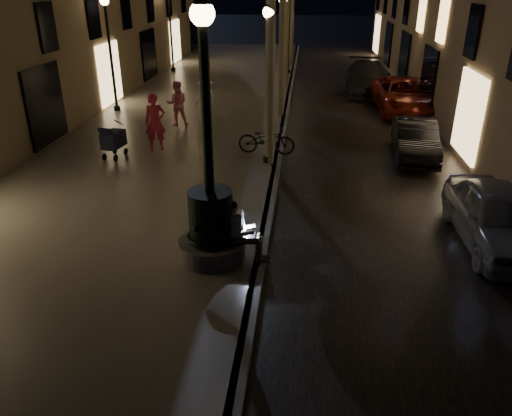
# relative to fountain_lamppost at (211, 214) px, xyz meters

# --- Properties ---
(ground) EXTENTS (120.00, 120.00, 0.00)m
(ground) POSITION_rel_fountain_lamppost_xyz_m (1.00, 13.00, -1.21)
(ground) COLOR black
(ground) RESTS_ON ground
(cobble_lane) EXTENTS (6.00, 45.00, 0.02)m
(cobble_lane) POSITION_rel_fountain_lamppost_xyz_m (4.00, 13.00, -1.20)
(cobble_lane) COLOR black
(cobble_lane) RESTS_ON ground
(promenade) EXTENTS (8.00, 45.00, 0.20)m
(promenade) POSITION_rel_fountain_lamppost_xyz_m (-3.00, 13.00, -1.11)
(promenade) COLOR slate
(promenade) RESTS_ON ground
(curb_strip) EXTENTS (0.25, 45.00, 0.20)m
(curb_strip) POSITION_rel_fountain_lamppost_xyz_m (1.00, 13.00, -1.11)
(curb_strip) COLOR #59595B
(curb_strip) RESTS_ON ground
(fountain_lamppost) EXTENTS (1.40, 1.40, 5.21)m
(fountain_lamppost) POSITION_rel_fountain_lamppost_xyz_m (0.00, 0.00, 0.00)
(fountain_lamppost) COLOR #59595B
(fountain_lamppost) RESTS_ON promenade
(seated_man_laptop) EXTENTS (0.93, 0.32, 1.30)m
(seated_man_laptop) POSITION_rel_fountain_lamppost_xyz_m (0.61, 0.00, -0.32)
(seated_man_laptop) COLOR gray
(seated_man_laptop) RESTS_ON promenade
(lamp_curb_a) EXTENTS (0.36, 0.36, 4.81)m
(lamp_curb_a) POSITION_rel_fountain_lamppost_xyz_m (0.70, 6.00, 2.02)
(lamp_curb_a) COLOR black
(lamp_curb_a) RESTS_ON promenade
(lamp_curb_b) EXTENTS (0.36, 0.36, 4.81)m
(lamp_curb_b) POSITION_rel_fountain_lamppost_xyz_m (0.70, 14.00, 2.02)
(lamp_curb_b) COLOR black
(lamp_curb_b) RESTS_ON promenade
(lamp_curb_c) EXTENTS (0.36, 0.36, 4.81)m
(lamp_curb_c) POSITION_rel_fountain_lamppost_xyz_m (0.70, 22.00, 2.02)
(lamp_curb_c) COLOR black
(lamp_curb_c) RESTS_ON promenade
(lamp_curb_d) EXTENTS (0.36, 0.36, 4.81)m
(lamp_curb_d) POSITION_rel_fountain_lamppost_xyz_m (0.70, 30.00, 2.02)
(lamp_curb_d) COLOR black
(lamp_curb_d) RESTS_ON promenade
(lamp_left_b) EXTENTS (0.36, 0.36, 4.81)m
(lamp_left_b) POSITION_rel_fountain_lamppost_xyz_m (-6.40, 12.00, 2.02)
(lamp_left_b) COLOR black
(lamp_left_b) RESTS_ON promenade
(lamp_left_c) EXTENTS (0.36, 0.36, 4.81)m
(lamp_left_c) POSITION_rel_fountain_lamppost_xyz_m (-6.40, 22.00, 2.02)
(lamp_left_c) COLOR black
(lamp_left_c) RESTS_ON promenade
(stroller) EXTENTS (0.62, 1.20, 1.21)m
(stroller) POSITION_rel_fountain_lamppost_xyz_m (-4.27, 5.90, -0.40)
(stroller) COLOR black
(stroller) RESTS_ON promenade
(car_front) EXTENTS (1.68, 4.00, 1.35)m
(car_front) POSITION_rel_fountain_lamppost_xyz_m (6.20, 1.56, -0.54)
(car_front) COLOR #9C9EA3
(car_front) RESTS_ON ground
(car_second) EXTENTS (1.61, 3.84, 1.23)m
(car_second) POSITION_rel_fountain_lamppost_xyz_m (5.52, 7.53, -0.59)
(car_second) COLOR black
(car_second) RESTS_ON ground
(car_third) EXTENTS (2.63, 5.33, 1.45)m
(car_third) POSITION_rel_fountain_lamppost_xyz_m (6.20, 13.76, -0.48)
(car_third) COLOR maroon
(car_third) RESTS_ON ground
(car_rear) EXTENTS (2.23, 5.28, 1.52)m
(car_rear) POSITION_rel_fountain_lamppost_xyz_m (5.00, 17.74, -0.45)
(car_rear) COLOR #312F35
(car_rear) RESTS_ON ground
(pedestrian_red) EXTENTS (0.81, 0.67, 1.90)m
(pedestrian_red) POSITION_rel_fountain_lamppost_xyz_m (-3.12, 6.84, -0.06)
(pedestrian_red) COLOR #AD2238
(pedestrian_red) RESTS_ON promenade
(pedestrian_pink) EXTENTS (0.97, 0.84, 1.72)m
(pedestrian_pink) POSITION_rel_fountain_lamppost_xyz_m (-3.15, 9.94, -0.15)
(pedestrian_pink) COLOR pink
(pedestrian_pink) RESTS_ON promenade
(pedestrian_white) EXTENTS (1.14, 1.18, 1.61)m
(pedestrian_white) POSITION_rel_fountain_lamppost_xyz_m (-2.29, 11.41, -0.21)
(pedestrian_white) COLOR white
(pedestrian_white) RESTS_ON promenade
(bicycle) EXTENTS (1.93, 0.81, 0.99)m
(bicycle) POSITION_rel_fountain_lamppost_xyz_m (0.60, 6.78, -0.52)
(bicycle) COLOR black
(bicycle) RESTS_ON promenade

